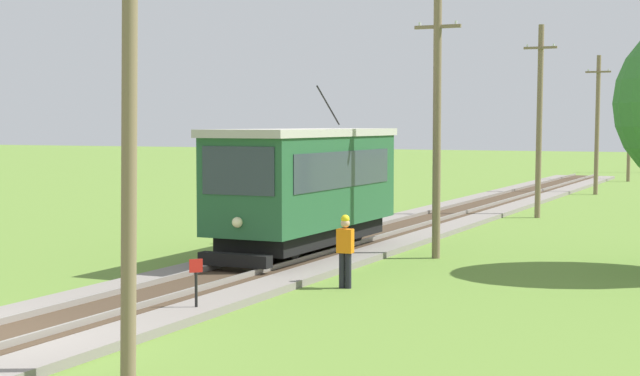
% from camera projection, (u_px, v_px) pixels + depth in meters
% --- Properties ---
extents(rail_right, '(0.07, 120.00, 0.14)m').
position_uv_depth(rail_right, '(30.00, 337.00, 17.06)').
color(rail_right, gray).
rests_on(rail_right, track_ballast).
extents(red_tram, '(2.60, 8.54, 4.79)m').
position_uv_depth(red_tram, '(306.00, 184.00, 28.65)').
color(red_tram, '#235633').
rests_on(red_tram, rail_right).
extents(utility_pole_foreground, '(1.40, 0.48, 8.27)m').
position_uv_depth(utility_pole_foreground, '(129.00, 106.00, 14.96)').
color(utility_pole_foreground, '#7A664C').
rests_on(utility_pole_foreground, ground).
extents(utility_pole_near_tram, '(1.40, 0.24, 7.72)m').
position_uv_depth(utility_pole_near_tram, '(437.00, 124.00, 28.69)').
color(utility_pole_near_tram, '#7A664C').
rests_on(utility_pole_near_tram, ground).
extents(utility_pole_mid, '(1.40, 0.53, 8.14)m').
position_uv_depth(utility_pole_mid, '(539.00, 119.00, 41.27)').
color(utility_pole_mid, '#7A664C').
rests_on(utility_pole_mid, ground).
extents(utility_pole_far, '(1.40, 0.61, 7.81)m').
position_uv_depth(utility_pole_far, '(597.00, 123.00, 54.94)').
color(utility_pole_far, '#7A664C').
rests_on(utility_pole_far, ground).
extents(utility_pole_distant, '(1.40, 0.47, 8.17)m').
position_uv_depth(utility_pole_distant, '(630.00, 121.00, 67.28)').
color(utility_pole_distant, '#7A664C').
rests_on(utility_pole_distant, ground).
extents(trackside_signal_marker, '(0.21, 0.21, 1.18)m').
position_uv_depth(trackside_signal_marker, '(196.00, 284.00, 20.24)').
color(trackside_signal_marker, black).
rests_on(trackside_signal_marker, ground).
extents(track_worker, '(0.39, 0.26, 1.78)m').
position_uv_depth(track_worker, '(345.00, 248.00, 23.60)').
color(track_worker, black).
rests_on(track_worker, ground).
extents(second_worker, '(0.39, 0.45, 1.78)m').
position_uv_depth(second_worker, '(255.00, 214.00, 32.42)').
color(second_worker, black).
rests_on(second_worker, ground).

